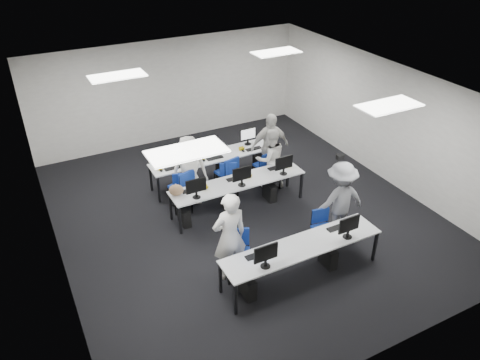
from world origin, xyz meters
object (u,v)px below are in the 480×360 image
chair_7 (264,171)px  student_2 (189,170)px  desk_front (302,248)px  chair_4 (269,178)px  student_3 (270,147)px  chair_5 (182,193)px  photographer (340,200)px  student_0 (230,237)px  chair_2 (183,199)px  chair_3 (229,188)px  chair_1 (322,235)px  desk_mid (238,183)px  student_1 (270,159)px  chair_0 (239,263)px  chair_6 (227,179)px

chair_7 → student_2: bearing=172.1°
desk_front → chair_4: 3.30m
desk_front → student_3: (1.38, 3.53, 0.20)m
chair_5 → student_2: size_ratio=0.57×
photographer → student_0: bearing=8.9°
chair_2 → student_0: student_0 is taller
chair_2 → chair_7: size_ratio=1.01×
chair_7 → chair_3: bearing=-171.9°
desk_front → chair_1: chair_1 is taller
chair_1 → student_3: 3.06m
student_0 → desk_mid: bearing=-121.6°
chair_1 → student_0: 2.21m
chair_1 → student_2: size_ratio=0.48×
student_1 → student_3: (0.22, 0.41, 0.10)m
chair_7 → student_2: 2.11m
student_2 → photographer: (2.28, -2.67, 0.02)m
desk_front → chair_0: bearing=151.8°
chair_1 → chair_5: (-2.00, 2.79, 0.05)m
chair_3 → chair_7: size_ratio=1.02×
chair_0 → student_2: 2.92m
chair_0 → desk_mid: bearing=83.4°
chair_0 → desk_front: bearing=-7.7°
photographer → chair_7: bearing=-78.3°
student_0 → student_2: student_0 is taller
chair_6 → student_1: student_1 is taller
chair_0 → chair_3: chair_0 is taller
desk_front → chair_3: (0.01, 3.10, -0.41)m
desk_front → chair_6: (0.15, 3.50, -0.39)m
student_2 → student_3: bearing=11.9°
chair_3 → chair_7: 1.22m
chair_3 → student_1: student_1 is taller
chair_3 → chair_6: bearing=92.5°
chair_5 → chair_0: bearing=-108.4°
chair_5 → student_2: student_2 is taller
chair_3 → chair_2: bearing=-161.6°
chair_5 → photographer: (2.52, -2.60, 0.56)m
desk_front → chair_5: chair_5 is taller
chair_1 → student_3: size_ratio=0.46×
student_0 → student_3: (2.57, 2.90, -0.04)m
chair_1 → chair_7: size_ratio=0.95×
chair_3 → student_3: (1.37, 0.43, 0.61)m
desk_mid → chair_7: chair_7 is taller
desk_mid → photographer: bearing=-52.2°
desk_mid → chair_7: (1.18, 0.85, -0.41)m
chair_3 → chair_0: bearing=-90.7°
student_0 → student_1: size_ratio=1.18×
chair_0 → chair_5: size_ratio=0.99×
chair_0 → chair_7: 3.64m
student_0 → student_2: bearing=-97.4°
student_0 → chair_2: bearing=-91.3°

